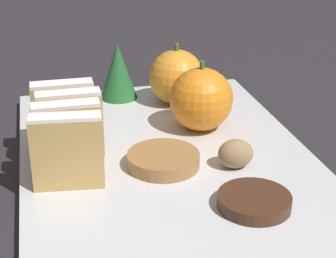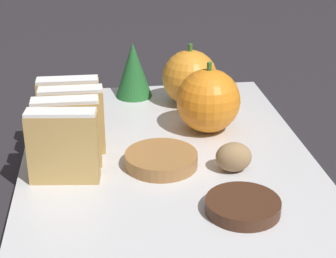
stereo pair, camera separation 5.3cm
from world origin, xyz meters
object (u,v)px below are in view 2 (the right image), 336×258
at_px(orange_far, 190,77).
at_px(chocolate_cookie, 243,206).
at_px(orange_near, 208,101).
at_px(walnut, 234,157).

xyz_separation_m(orange_far, chocolate_cookie, (0.00, -0.24, -0.03)).
bearing_deg(orange_near, chocolate_cookie, -90.69).
bearing_deg(walnut, orange_far, 94.44).
relative_size(orange_far, walnut, 2.19).
bearing_deg(orange_far, orange_near, -85.08).
distance_m(orange_far, chocolate_cookie, 0.24).
height_order(orange_near, orange_far, orange_near).
height_order(orange_near, walnut, orange_near).
bearing_deg(orange_near, orange_far, 94.92).
xyz_separation_m(orange_near, walnut, (0.01, -0.09, -0.02)).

